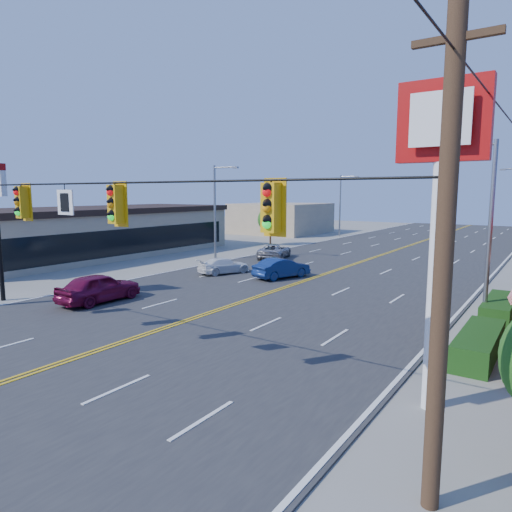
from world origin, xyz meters
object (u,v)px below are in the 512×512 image
Objects in this scene: car_blue at (282,269)px; car_white at (224,266)px; car_magenta at (99,289)px; car_silver at (275,252)px; signal_span at (42,220)px; kfc_pylon at (440,180)px.

car_white is (-4.29, -0.80, -0.11)m from car_blue.
car_magenta is 18.79m from car_silver.
signal_span is 2.86× the size of kfc_pylon.
car_magenta is 1.17× the size of car_white.
car_silver is (-18.07, 21.32, -5.40)m from kfc_pylon.
signal_span reaches higher than car_white.
car_blue is 4.36m from car_white.
car_silver reaches higher than car_white.
car_silver is (-0.98, 8.41, 0.08)m from car_white.
signal_span is 5.29× the size of car_silver.
kfc_pylon reaches higher than car_white.
signal_span is 6.36× the size of car_white.
car_blue is (4.43, 11.17, -0.10)m from car_magenta.
kfc_pylon reaches higher than car_magenta.
signal_span is at bearing 88.61° from car_silver.
car_magenta reaches higher than car_white.
car_magenta is 12.01m from car_blue.
car_white is at bearing 142.92° from kfc_pylon.
car_blue is 0.88× the size of car_silver.
car_blue reaches higher than car_silver.
car_magenta reaches higher than car_blue.
kfc_pylon is at bearing 151.10° from car_blue.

